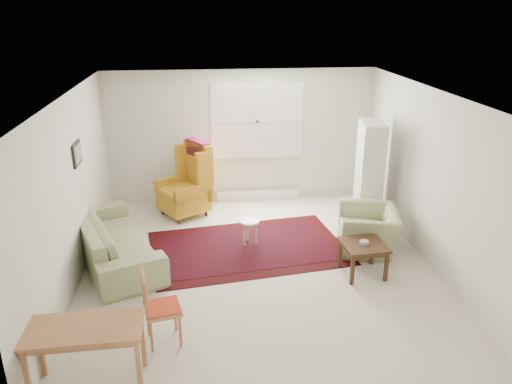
{
  "coord_description": "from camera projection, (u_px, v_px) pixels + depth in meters",
  "views": [
    {
      "loc": [
        -0.77,
        -6.39,
        3.59
      ],
      "look_at": [
        0.0,
        0.3,
        1.05
      ],
      "focal_mm": 35.0,
      "sensor_mm": 36.0,
      "label": 1
    }
  ],
  "objects": [
    {
      "name": "cabinet",
      "position": [
        370.0,
        173.0,
        8.52
      ],
      "size": [
        0.47,
        0.76,
        1.77
      ],
      "primitive_type": null,
      "rotation": [
        0.0,
        0.0,
        -0.14
      ],
      "color": "silver",
      "rests_on": "ground"
    },
    {
      "name": "rug",
      "position": [
        248.0,
        247.0,
        7.83
      ],
      "size": [
        3.21,
        2.31,
        0.03
      ],
      "primitive_type": null,
      "rotation": [
        0.0,
        0.0,
        0.14
      ],
      "color": "black",
      "rests_on": "ground"
    },
    {
      "name": "stool",
      "position": [
        249.0,
        232.0,
        7.88
      ],
      "size": [
        0.41,
        0.41,
        0.43
      ],
      "primitive_type": null,
      "rotation": [
        0.0,
        0.0,
        -0.37
      ],
      "color": "white",
      "rests_on": "ground"
    },
    {
      "name": "desk_chair",
      "position": [
        162.0,
        307.0,
        5.53
      ],
      "size": [
        0.46,
        0.46,
        0.89
      ],
      "primitive_type": null,
      "rotation": [
        0.0,
        0.0,
        1.77
      ],
      "color": "#AF7246",
      "rests_on": "ground"
    },
    {
      "name": "desk",
      "position": [
        88.0,
        357.0,
        4.89
      ],
      "size": [
        1.12,
        0.58,
        0.7
      ],
      "primitive_type": null,
      "rotation": [
        0.0,
        0.0,
        0.02
      ],
      "color": "#AF7246",
      "rests_on": "ground"
    },
    {
      "name": "armchair",
      "position": [
        368.0,
        225.0,
        7.71
      ],
      "size": [
        1.06,
        1.15,
        0.77
      ],
      "primitive_type": "imported",
      "rotation": [
        0.0,
        0.0,
        -1.79
      ],
      "color": "#869060",
      "rests_on": "ground"
    },
    {
      "name": "room",
      "position": [
        258.0,
        181.0,
        7.05
      ],
      "size": [
        5.04,
        5.54,
        2.51
      ],
      "color": "beige",
      "rests_on": "ground"
    },
    {
      "name": "wingback_chair",
      "position": [
        183.0,
        180.0,
        8.84
      ],
      "size": [
        1.1,
        1.09,
        1.34
      ],
      "primitive_type": null,
      "rotation": [
        0.0,
        0.0,
        -1.01
      ],
      "color": "#BF851D",
      "rests_on": "ground"
    },
    {
      "name": "sofa",
      "position": [
        113.0,
        231.0,
        7.32
      ],
      "size": [
        1.72,
        2.53,
        0.95
      ],
      "primitive_type": "imported",
      "rotation": [
        0.0,
        0.0,
        1.95
      ],
      "color": "#869060",
      "rests_on": "ground"
    },
    {
      "name": "coffee_table",
      "position": [
        363.0,
        259.0,
        7.01
      ],
      "size": [
        0.63,
        0.63,
        0.48
      ],
      "primitive_type": null,
      "rotation": [
        0.0,
        0.0,
        0.07
      ],
      "color": "#3B2312",
      "rests_on": "ground"
    }
  ]
}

